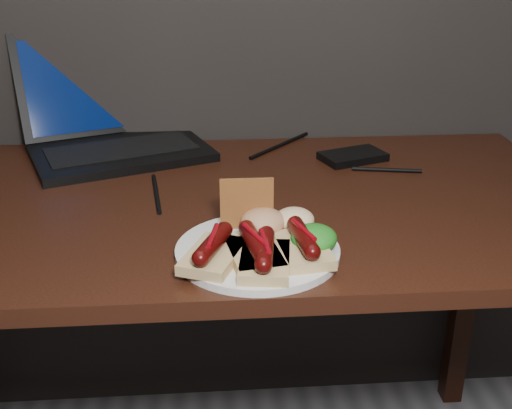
{
  "coord_description": "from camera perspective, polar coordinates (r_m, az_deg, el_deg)",
  "views": [
    {
      "loc": [
        0.0,
        0.3,
        1.21
      ],
      "look_at": [
        0.07,
        1.19,
        0.82
      ],
      "focal_mm": 45.0,
      "sensor_mm": 36.0,
      "label": 1
    }
  ],
  "objects": [
    {
      "name": "desk",
      "position": [
        1.22,
        -3.98,
        -3.34
      ],
      "size": [
        1.4,
        0.7,
        0.75
      ],
      "color": "#38180E",
      "rests_on": "ground"
    },
    {
      "name": "salsa_mound",
      "position": [
        1.01,
        0.65,
        -1.53
      ],
      "size": [
        0.07,
        0.07,
        0.04
      ],
      "primitive_type": "ellipsoid",
      "color": "#A92910",
      "rests_on": "plate"
    },
    {
      "name": "coleslaw_mound",
      "position": [
        1.02,
        3.43,
        -1.34
      ],
      "size": [
        0.06,
        0.06,
        0.04
      ],
      "primitive_type": "ellipsoid",
      "color": "#EDE4CD",
      "rests_on": "plate"
    },
    {
      "name": "bread_sausage_right",
      "position": [
        0.95,
        4.21,
        -3.55
      ],
      "size": [
        0.08,
        0.12,
        0.04
      ],
      "color": "#E2C785",
      "rests_on": "plate"
    },
    {
      "name": "crispbread",
      "position": [
        1.02,
        -0.83,
        0.08
      ],
      "size": [
        0.09,
        0.01,
        0.08
      ],
      "primitive_type": "cube",
      "color": "#AA622E",
      "rests_on": "plate"
    },
    {
      "name": "hard_drive",
      "position": [
        1.38,
        8.6,
        4.25
      ],
      "size": [
        0.15,
        0.12,
        0.02
      ],
      "primitive_type": "cube",
      "rotation": [
        0.0,
        0.0,
        0.35
      ],
      "color": "black",
      "rests_on": "desk"
    },
    {
      "name": "salad_greens",
      "position": [
        0.96,
        5.17,
        -2.99
      ],
      "size": [
        0.07,
        0.07,
        0.04
      ],
      "primitive_type": "ellipsoid",
      "color": "#115511",
      "rests_on": "plate"
    },
    {
      "name": "bread_sausage_left",
      "position": [
        0.93,
        -3.83,
        -4.11
      ],
      "size": [
        0.11,
        0.13,
        0.04
      ],
      "color": "#E2C785",
      "rests_on": "plate"
    },
    {
      "name": "bread_sausage_extra",
      "position": [
        0.91,
        0.8,
        -4.61
      ],
      "size": [
        0.08,
        0.12,
        0.04
      ],
      "color": "#E2C785",
      "rests_on": "plate"
    },
    {
      "name": "laptop",
      "position": [
        1.46,
        -12.64,
        6.9
      ],
      "size": [
        0.46,
        0.44,
        0.25
      ],
      "color": "black",
      "rests_on": "desk"
    },
    {
      "name": "desk_cables",
      "position": [
        1.3,
        -6.0,
        2.88
      ],
      "size": [
        0.97,
        0.44,
        0.01
      ],
      "color": "black",
      "rests_on": "desk"
    },
    {
      "name": "bread_sausage_center",
      "position": [
        0.93,
        -0.17,
        -3.98
      ],
      "size": [
        0.09,
        0.13,
        0.04
      ],
      "color": "#E2C785",
      "rests_on": "plate"
    },
    {
      "name": "plate",
      "position": [
        0.98,
        0.13,
        -4.15
      ],
      "size": [
        0.32,
        0.32,
        0.01
      ],
      "primitive_type": "cylinder",
      "rotation": [
        0.0,
        0.0,
        -0.34
      ],
      "color": "silver",
      "rests_on": "desk"
    }
  ]
}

